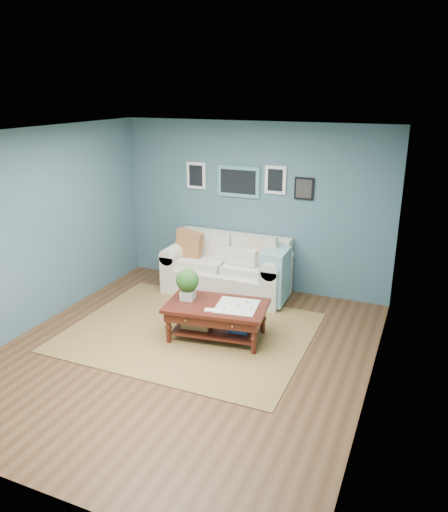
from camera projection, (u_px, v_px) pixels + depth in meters
The scene contains 4 objects.
room_shell at pixel (182, 249), 5.92m from camera, with size 5.00×5.02×2.70m.
area_rug at pixel (190, 332), 6.83m from camera, with size 3.20×2.56×0.01m, color brown.
loveseat at pixel (232, 269), 7.99m from camera, with size 2.01×0.91×1.03m.
coffee_table at pixel (212, 309), 6.57m from camera, with size 1.40×0.94×0.92m.
Camera 1 is at (2.66, -4.93, 3.18)m, focal length 35.00 mm.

